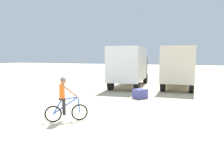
{
  "coord_description": "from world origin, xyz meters",
  "views": [
    {
      "loc": [
        4.05,
        -7.64,
        2.64
      ],
      "look_at": [
        -0.15,
        3.64,
        1.1
      ],
      "focal_mm": 35.37,
      "sensor_mm": 36.0,
      "label": 1
    }
  ],
  "objects_px": {
    "supply_crate": "(140,94)",
    "box_truck_cream_rv": "(179,65)",
    "box_truck_avon_van": "(130,65)",
    "cyclist_orange_shirt": "(65,101)"
  },
  "relations": [
    {
      "from": "box_truck_avon_van",
      "to": "box_truck_cream_rv",
      "type": "distance_m",
      "value": 4.08
    },
    {
      "from": "supply_crate",
      "to": "cyclist_orange_shirt",
      "type": "bearing_deg",
      "value": -106.34
    },
    {
      "from": "box_truck_cream_rv",
      "to": "supply_crate",
      "type": "bearing_deg",
      "value": -108.86
    },
    {
      "from": "supply_crate",
      "to": "box_truck_cream_rv",
      "type": "bearing_deg",
      "value": 71.14
    },
    {
      "from": "box_truck_avon_van",
      "to": "box_truck_cream_rv",
      "type": "xyz_separation_m",
      "value": [
        4.0,
        0.83,
        0.0
      ]
    },
    {
      "from": "box_truck_avon_van",
      "to": "supply_crate",
      "type": "xyz_separation_m",
      "value": [
        2.07,
        -4.82,
        -1.58
      ]
    },
    {
      "from": "cyclist_orange_shirt",
      "to": "supply_crate",
      "type": "xyz_separation_m",
      "value": [
        1.72,
        5.86,
        -0.55
      ]
    },
    {
      "from": "box_truck_avon_van",
      "to": "cyclist_orange_shirt",
      "type": "relative_size",
      "value": 3.8
    },
    {
      "from": "box_truck_avon_van",
      "to": "supply_crate",
      "type": "relative_size",
      "value": 9.56
    },
    {
      "from": "box_truck_avon_van",
      "to": "box_truck_cream_rv",
      "type": "bearing_deg",
      "value": 11.77
    }
  ]
}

